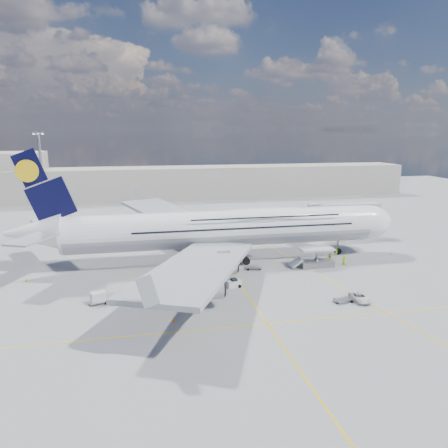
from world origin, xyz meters
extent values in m
plane|color=gray|center=(0.00, 0.00, 0.00)|extent=(300.00, 300.00, 0.00)
cube|color=#DCB40B|center=(0.00, 0.00, 0.01)|extent=(0.25, 220.00, 0.01)
cube|color=#DCB40B|center=(0.00, -20.00, 0.01)|extent=(120.00, 0.25, 0.01)
cube|color=#DCB40B|center=(14.00, 10.00, 0.01)|extent=(14.16, 99.06, 0.01)
cylinder|color=white|center=(0.00, 10.00, 6.80)|extent=(62.00, 7.20, 7.20)
cylinder|color=#9EA0A5|center=(0.00, 10.00, 6.65)|extent=(60.76, 7.13, 7.13)
ellipsoid|color=white|center=(8.00, 10.00, 8.78)|extent=(36.00, 6.84, 3.76)
ellipsoid|color=white|center=(31.00, 10.00, 6.80)|extent=(11.52, 7.20, 7.20)
ellipsoid|color=black|center=(34.24, 10.00, 7.40)|extent=(3.84, 4.16, 1.44)
cone|color=white|center=(-35.50, 10.00, 7.60)|extent=(10.00, 6.84, 6.84)
cube|color=black|center=(-33.50, 10.00, 16.40)|extent=(11.02, 0.46, 14.61)
cylinder|color=yellow|center=(-35.60, 10.00, 18.90)|extent=(4.00, 0.60, 4.00)
cube|color=#999EA3|center=(-8.00, 30.00, 5.60)|extent=(25.49, 39.15, 3.35)
cube|color=#999EA3|center=(-8.00, -10.00, 5.60)|extent=(25.49, 39.15, 3.35)
cylinder|color=#B7BABF|center=(-3.00, 22.50, 3.20)|extent=(5.20, 3.50, 3.50)
cylinder|color=#B7BABF|center=(-7.50, 33.00, 3.20)|extent=(5.20, 3.50, 3.50)
cylinder|color=#B7BABF|center=(-3.00, -2.50, 3.20)|extent=(5.20, 3.50, 3.50)
cylinder|color=#B7BABF|center=(-7.50, -13.00, 3.20)|extent=(5.20, 3.50, 3.50)
cylinder|color=gray|center=(25.00, 10.00, 2.20)|extent=(0.44, 0.44, 3.80)
cylinder|color=black|center=(25.00, 10.00, 0.65)|extent=(1.30, 0.90, 1.30)
cylinder|color=gray|center=(0.00, 10.00, 2.20)|extent=(0.56, 0.56, 3.80)
cylinder|color=black|center=(0.00, 13.20, 0.75)|extent=(1.50, 0.90, 1.50)
cube|color=#B7B7BC|center=(25.00, 18.60, 7.10)|extent=(3.00, 10.00, 2.60)
cube|color=#B7B7BC|center=(33.00, 23.60, 7.10)|extent=(18.00, 3.00, 2.60)
cylinder|color=gray|center=(27.00, 21.60, 3.55)|extent=(0.80, 0.80, 7.10)
cylinder|color=black|center=(27.00, 21.60, 0.45)|extent=(0.90, 0.80, 0.90)
cylinder|color=gray|center=(41.00, 23.60, 3.55)|extent=(1.00, 1.00, 7.10)
cube|color=gray|center=(41.00, 23.60, 0.40)|extent=(2.00, 2.00, 0.80)
cylinder|color=#B7B7BC|center=(25.00, 14.80, 7.10)|extent=(3.60, 3.60, 2.80)
cube|color=silver|center=(17.00, 2.90, 3.50)|extent=(6.50, 3.20, 0.35)
cube|color=gray|center=(17.00, 2.90, 0.55)|extent=(6.50, 3.20, 1.10)
cube|color=gray|center=(17.00, 2.90, 2.05)|extent=(0.22, 1.99, 3.00)
cylinder|color=black|center=(14.40, 1.70, 0.35)|extent=(0.70, 0.30, 0.70)
cube|color=silver|center=(12.80, 2.90, 1.00)|extent=(2.16, 2.60, 1.60)
cylinder|color=gray|center=(-40.00, 45.00, 12.50)|extent=(0.70, 0.70, 25.00)
cube|color=gray|center=(-40.00, 45.00, 25.20)|extent=(3.00, 0.40, 0.60)
cube|color=#B2AD9E|center=(0.00, 95.00, 6.00)|extent=(180.00, 16.00, 12.00)
cube|color=#193814|center=(40.00, 140.00, 4.00)|extent=(160.00, 6.00, 8.00)
cube|color=gray|center=(-11.08, -6.40, 0.31)|extent=(3.00, 2.21, 0.16)
cylinder|color=black|center=(-12.16, -6.94, 0.20)|extent=(0.39, 0.16, 0.39)
cylinder|color=black|center=(-10.01, -5.86, 0.20)|extent=(0.39, 0.16, 0.39)
cube|color=gray|center=(-21.31, -5.91, 0.36)|extent=(3.33, 2.23, 0.18)
cylinder|color=black|center=(-22.53, -6.52, 0.22)|extent=(0.45, 0.18, 0.45)
cylinder|color=black|center=(-20.09, -5.30, 0.22)|extent=(0.45, 0.18, 0.45)
cube|color=gray|center=(-6.84, -5.72, 0.32)|extent=(2.85, 1.63, 0.17)
cylinder|color=black|center=(-7.95, -6.28, 0.20)|extent=(0.41, 0.17, 0.41)
cylinder|color=black|center=(-5.74, -5.17, 0.20)|extent=(0.41, 0.17, 0.41)
cube|color=silver|center=(-6.84, -5.72, 1.06)|extent=(2.11, 1.50, 1.38)
cube|color=gray|center=(-23.18, -7.97, 0.34)|extent=(3.30, 2.48, 0.18)
cylinder|color=black|center=(-24.36, -8.56, 0.22)|extent=(0.43, 0.18, 0.43)
cylinder|color=black|center=(-22.00, -7.38, 0.22)|extent=(0.43, 0.18, 0.43)
cube|color=silver|center=(-23.18, -7.97, 1.13)|extent=(2.53, 2.12, 1.47)
cube|color=gray|center=(13.79, -14.91, 0.34)|extent=(3.26, 2.42, 0.17)
cylinder|color=black|center=(12.63, -15.49, 0.21)|extent=(0.43, 0.17, 0.43)
cylinder|color=black|center=(14.95, -14.33, 0.21)|extent=(0.43, 0.17, 0.43)
cube|color=gray|center=(4.47, 3.52, 0.34)|extent=(3.14, 2.04, 0.17)
cylinder|color=black|center=(3.31, 2.94, 0.21)|extent=(0.43, 0.17, 0.43)
cylinder|color=black|center=(5.64, 4.10, 0.21)|extent=(0.43, 0.17, 0.43)
cube|color=silver|center=(-1.29, -5.25, 0.62)|extent=(2.69, 1.72, 1.15)
cube|color=black|center=(-1.29, -5.25, 1.33)|extent=(1.12, 1.25, 0.44)
cylinder|color=black|center=(-2.18, -5.74, 0.28)|extent=(0.57, 0.22, 0.57)
cylinder|color=black|center=(-0.40, -4.76, 0.28)|extent=(0.57, 0.22, 0.57)
cube|color=gray|center=(-10.28, 30.82, 0.96)|extent=(6.65, 4.15, 1.92)
cube|color=silver|center=(-10.95, 30.82, 2.79)|extent=(5.13, 3.73, 2.11)
cube|color=silver|center=(-7.88, 30.82, 1.82)|extent=(2.34, 2.64, 1.54)
cube|color=black|center=(-7.21, 30.82, 2.02)|extent=(0.74, 1.87, 0.86)
cylinder|color=black|center=(-8.17, 29.72, 0.53)|extent=(1.06, 0.34, 1.06)
cylinder|color=black|center=(-12.39, 31.92, 0.53)|extent=(1.06, 0.34, 1.06)
cube|color=orange|center=(-10.95, 30.82, 2.11)|extent=(5.19, 3.79, 0.48)
cube|color=gray|center=(-20.28, 46.22, 0.95)|extent=(6.53, 3.75, 1.89)
cube|color=silver|center=(-20.95, 46.22, 2.75)|extent=(4.99, 3.44, 2.08)
cube|color=silver|center=(-17.92, 46.22, 1.80)|extent=(2.20, 2.54, 1.51)
cube|color=black|center=(-17.26, 46.22, 1.99)|extent=(0.62, 1.87, 0.85)
cylinder|color=black|center=(-18.20, 45.13, 0.52)|extent=(1.04, 0.33, 1.04)
cylinder|color=black|center=(-22.37, 47.31, 0.52)|extent=(1.04, 0.33, 1.04)
imported|color=silver|center=(16.44, -15.16, 0.61)|extent=(2.22, 4.46, 1.21)
imported|color=#98DF17|center=(24.27, 9.04, 0.86)|extent=(0.72, 0.57, 1.72)
imported|color=#A9DA16|center=(20.91, 5.11, 0.89)|extent=(1.04, 1.09, 1.79)
imported|color=#B6F71A|center=(-9.37, 1.62, 0.87)|extent=(0.45, 1.03, 1.74)
imported|color=#CCE518|center=(22.83, 2.73, 0.96)|extent=(1.08, 1.10, 1.92)
imported|color=#DFF419|center=(-5.01, -8.11, 0.83)|extent=(1.09, 0.65, 1.66)
cone|color=orange|center=(35.72, 6.97, 0.27)|extent=(0.42, 0.42, 0.53)
cube|color=orange|center=(35.72, 6.97, 0.01)|extent=(0.36, 0.36, 0.03)
cone|color=orange|center=(-4.30, 18.37, 0.29)|extent=(0.46, 0.46, 0.59)
cube|color=orange|center=(-4.30, 18.37, 0.02)|extent=(0.40, 0.40, 0.03)
cone|color=orange|center=(-13.80, 39.96, 0.27)|extent=(0.42, 0.42, 0.54)
cube|color=orange|center=(-13.80, 39.96, 0.01)|extent=(0.37, 0.37, 0.03)
cone|color=orange|center=(-8.09, 2.97, 0.30)|extent=(0.46, 0.46, 0.59)
cube|color=orange|center=(-8.09, 2.97, 0.02)|extent=(0.40, 0.40, 0.03)
cone|color=orange|center=(-12.53, -16.62, 0.29)|extent=(0.46, 0.46, 0.58)
cube|color=orange|center=(-12.53, -16.62, 0.02)|extent=(0.39, 0.39, 0.03)
cone|color=orange|center=(-36.27, 4.92, 0.27)|extent=(0.42, 0.42, 0.53)
cube|color=orange|center=(-36.27, 4.92, 0.01)|extent=(0.36, 0.36, 0.03)
camera|label=1|loc=(-17.06, -73.21, 26.06)|focal=35.00mm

